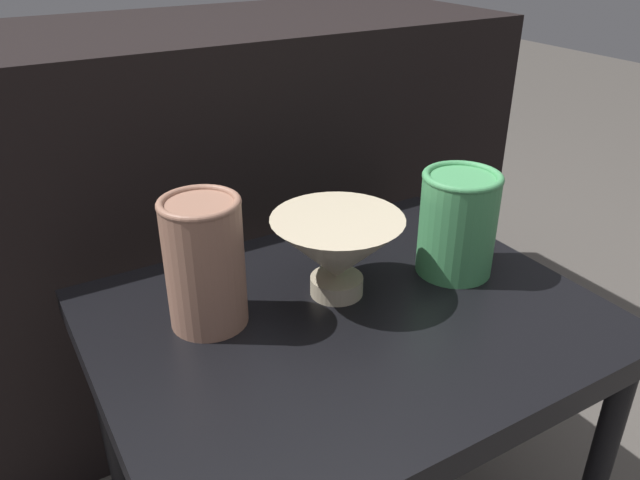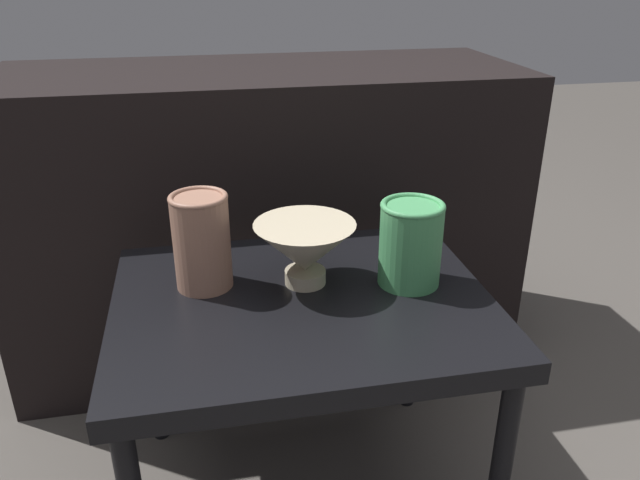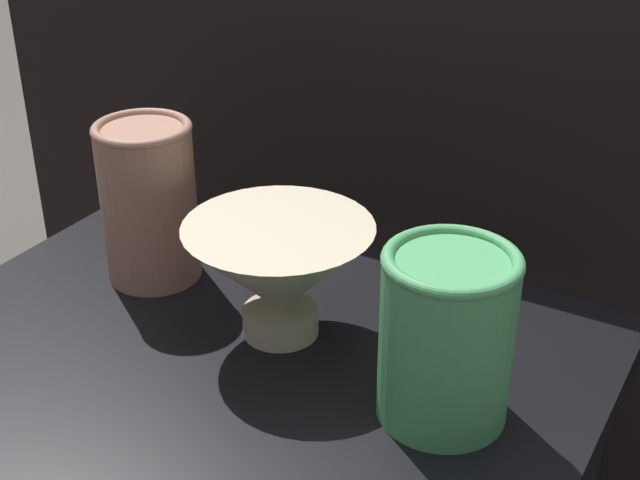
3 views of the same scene
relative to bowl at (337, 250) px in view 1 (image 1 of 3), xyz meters
The scene contains 5 objects.
table 0.13m from the bowl, 105.72° to the right, with size 0.68×0.54×0.47m.
couch_backdrop 0.57m from the bowl, 91.56° to the left, with size 1.30×0.50×0.78m.
bowl is the anchor object (origin of this frame).
vase_textured_left 0.19m from the bowl, behind, with size 0.11×0.11×0.18m.
vase_colorful_right 0.19m from the bowl, 10.46° to the right, with size 0.12×0.12×0.16m.
Camera 1 is at (-0.40, -0.60, 0.96)m, focal length 35.00 mm.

